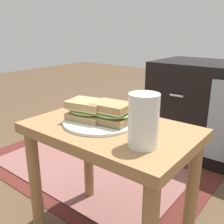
{
  "coord_description": "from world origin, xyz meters",
  "views": [
    {
      "loc": [
        0.5,
        -0.63,
        0.77
      ],
      "look_at": [
        0.01,
        0.0,
        0.51
      ],
      "focal_mm": 41.38,
      "sensor_mm": 36.0,
      "label": 1
    }
  ],
  "objects_px": {
    "sandwich_front": "(87,110)",
    "plate": "(99,122)",
    "sandwich_back": "(111,112)",
    "beer_glass": "(143,122)"
  },
  "relations": [
    {
      "from": "sandwich_front",
      "to": "sandwich_back",
      "type": "xyz_separation_m",
      "value": [
        0.09,
        0.02,
        0.0
      ]
    },
    {
      "from": "plate",
      "to": "sandwich_front",
      "type": "xyz_separation_m",
      "value": [
        -0.04,
        -0.01,
        0.04
      ]
    },
    {
      "from": "sandwich_front",
      "to": "plate",
      "type": "bearing_deg",
      "value": 14.81
    },
    {
      "from": "beer_glass",
      "to": "sandwich_back",
      "type": "bearing_deg",
      "value": 156.82
    },
    {
      "from": "beer_glass",
      "to": "sandwich_front",
      "type": "bearing_deg",
      "value": 169.01
    },
    {
      "from": "plate",
      "to": "sandwich_front",
      "type": "relative_size",
      "value": 1.66
    },
    {
      "from": "plate",
      "to": "sandwich_back",
      "type": "bearing_deg",
      "value": 14.81
    },
    {
      "from": "beer_glass",
      "to": "plate",
      "type": "bearing_deg",
      "value": 163.97
    },
    {
      "from": "plate",
      "to": "sandwich_back",
      "type": "relative_size",
      "value": 1.79
    },
    {
      "from": "plate",
      "to": "beer_glass",
      "type": "height_order",
      "value": "beer_glass"
    }
  ]
}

